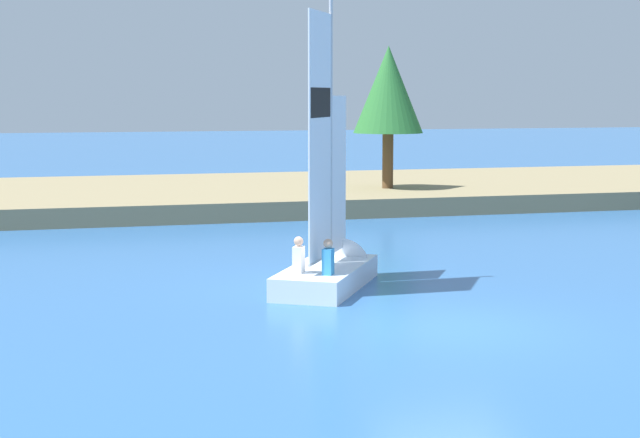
% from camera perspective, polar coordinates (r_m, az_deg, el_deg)
% --- Properties ---
extents(ground_plane, '(200.00, 200.00, 0.00)m').
position_cam_1_polar(ground_plane, '(18.70, 7.21, -6.10)').
color(ground_plane, '#2D609E').
extents(shore_bank, '(80.00, 12.79, 0.67)m').
position_cam_1_polar(shore_bank, '(39.93, -4.94, 1.41)').
color(shore_bank, '#897A56').
rests_on(shore_bank, ground).
extents(shoreline_tree_midleft, '(2.66, 2.66, 5.40)m').
position_cam_1_polar(shoreline_tree_midleft, '(38.65, 3.88, 7.24)').
color(shoreline_tree_midleft, brown).
rests_on(shoreline_tree_midleft, shore_bank).
extents(sailboat, '(3.36, 4.33, 6.91)m').
position_cam_1_polar(sailboat, '(22.75, 0.75, -2.32)').
color(sailboat, silver).
rests_on(sailboat, ground).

